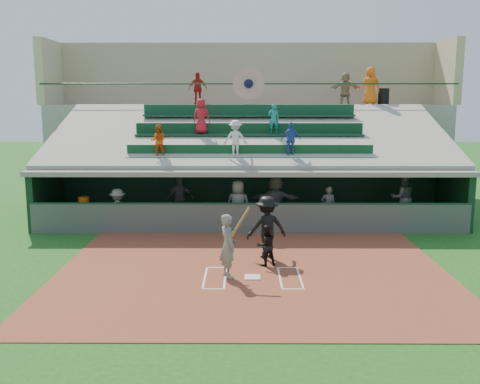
{
  "coord_description": "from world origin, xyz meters",
  "views": [
    {
      "loc": [
        -0.26,
        -13.98,
        4.77
      ],
      "look_at": [
        -0.36,
        3.5,
        1.8
      ],
      "focal_mm": 40.0,
      "sensor_mm": 36.0,
      "label": 1
    }
  ],
  "objects_px": {
    "catcher": "(266,245)",
    "white_table": "(85,217)",
    "batter_at_plate": "(228,246)",
    "home_plate": "(252,277)",
    "water_cooler": "(84,202)",
    "trash_bin": "(384,97)"
  },
  "relations": [
    {
      "from": "water_cooler",
      "to": "catcher",
      "type": "bearing_deg",
      "value": -35.41
    },
    {
      "from": "batter_at_plate",
      "to": "catcher",
      "type": "relative_size",
      "value": 1.62
    },
    {
      "from": "catcher",
      "to": "white_table",
      "type": "bearing_deg",
      "value": -55.7
    },
    {
      "from": "home_plate",
      "to": "water_cooler",
      "type": "relative_size",
      "value": 1.07
    },
    {
      "from": "batter_at_plate",
      "to": "home_plate",
      "type": "bearing_deg",
      "value": -5.01
    },
    {
      "from": "white_table",
      "to": "home_plate",
      "type": "bearing_deg",
      "value": -33.19
    },
    {
      "from": "home_plate",
      "to": "trash_bin",
      "type": "bearing_deg",
      "value": 62.08
    },
    {
      "from": "catcher",
      "to": "white_table",
      "type": "distance_m",
      "value": 8.26
    },
    {
      "from": "batter_at_plate",
      "to": "catcher",
      "type": "xyz_separation_m",
      "value": [
        1.08,
        1.05,
        -0.29
      ]
    },
    {
      "from": "batter_at_plate",
      "to": "trash_bin",
      "type": "xyz_separation_m",
      "value": [
        7.24,
        12.33,
        4.09
      ]
    },
    {
      "from": "trash_bin",
      "to": "white_table",
      "type": "bearing_deg",
      "value": -153.37
    },
    {
      "from": "catcher",
      "to": "water_cooler",
      "type": "height_order",
      "value": "catcher"
    },
    {
      "from": "home_plate",
      "to": "white_table",
      "type": "height_order",
      "value": "white_table"
    },
    {
      "from": "water_cooler",
      "to": "trash_bin",
      "type": "relative_size",
      "value": 0.51
    },
    {
      "from": "trash_bin",
      "to": "home_plate",
      "type": "bearing_deg",
      "value": -117.92
    },
    {
      "from": "water_cooler",
      "to": "trash_bin",
      "type": "distance_m",
      "value": 14.96
    },
    {
      "from": "white_table",
      "to": "trash_bin",
      "type": "distance_m",
      "value": 15.1
    },
    {
      "from": "home_plate",
      "to": "catcher",
      "type": "height_order",
      "value": "catcher"
    },
    {
      "from": "batter_at_plate",
      "to": "catcher",
      "type": "bearing_deg",
      "value": 44.31
    },
    {
      "from": "home_plate",
      "to": "catcher",
      "type": "relative_size",
      "value": 0.36
    },
    {
      "from": "home_plate",
      "to": "batter_at_plate",
      "type": "distance_m",
      "value": 1.1
    },
    {
      "from": "batter_at_plate",
      "to": "water_cooler",
      "type": "xyz_separation_m",
      "value": [
        -5.63,
        5.82,
        0.1
      ]
    }
  ]
}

